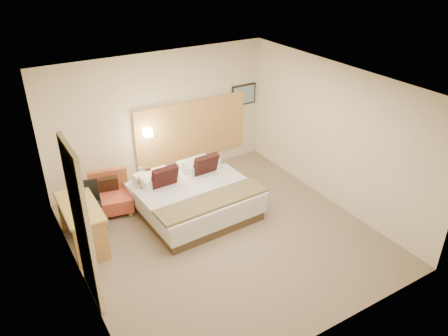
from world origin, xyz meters
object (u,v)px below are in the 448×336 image
lounge_chair (111,196)px  side_table (144,186)px  desk (82,213)px  desk_chair (90,211)px  bed (193,197)px

lounge_chair → side_table: (0.70, 0.07, -0.03)m
desk → desk_chair: (0.21, 0.39, -0.24)m
lounge_chair → desk_chair: 0.63m
desk → side_table: bearing=31.3°
side_table → bed: bearing=-56.2°
side_table → lounge_chair: bearing=-174.4°
desk → bed: bearing=-1.9°
lounge_chair → side_table: 0.70m
side_table → desk_chair: bearing=-158.9°
desk → desk_chair: size_ratio=1.40×
bed → side_table: bed is taller
lounge_chair → desk_chair: bearing=-141.6°
bed → side_table: 1.10m
bed → desk: 2.04m
lounge_chair → desk_chair: size_ratio=0.92×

